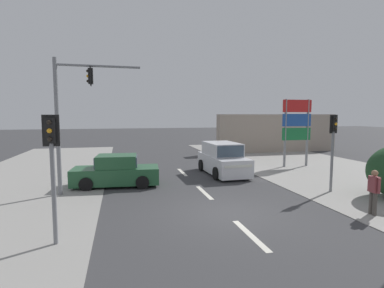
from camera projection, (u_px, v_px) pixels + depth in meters
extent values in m
plane|color=#3A3A3D|center=(227.00, 213.00, 10.82)|extent=(140.00, 140.00, 0.00)
cube|color=silver|center=(250.00, 235.00, 8.88)|extent=(0.20, 2.40, 0.01)
cube|color=silver|center=(204.00, 192.00, 13.72)|extent=(0.20, 2.40, 0.01)
cube|color=silver|center=(182.00, 172.00, 18.56)|extent=(0.20, 2.40, 0.01)
cube|color=gray|center=(384.00, 186.00, 14.85)|extent=(10.00, 44.00, 0.02)
cube|color=gray|center=(6.00, 198.00, 12.71)|extent=(8.00, 40.00, 0.02)
cylinder|color=slate|center=(58.00, 128.00, 13.01)|extent=(0.18, 0.18, 6.00)
cylinder|color=slate|center=(99.00, 66.00, 13.20)|extent=(3.60, 0.18, 0.11)
cube|color=black|center=(91.00, 76.00, 13.15)|extent=(0.20, 0.26, 0.68)
cube|color=black|center=(91.00, 76.00, 13.15)|extent=(0.05, 0.44, 0.84)
sphere|color=black|center=(88.00, 71.00, 13.10)|extent=(0.13, 0.13, 0.13)
sphere|color=orange|center=(88.00, 76.00, 13.12)|extent=(0.13, 0.13, 0.13)
sphere|color=black|center=(88.00, 81.00, 13.15)|extent=(0.13, 0.13, 0.13)
cylinder|color=slate|center=(332.00, 162.00, 13.72)|extent=(0.12, 0.12, 2.80)
cube|color=black|center=(334.00, 124.00, 13.55)|extent=(0.30, 0.25, 0.68)
cube|color=black|center=(334.00, 124.00, 13.55)|extent=(0.44, 0.13, 0.84)
sphere|color=black|center=(336.00, 119.00, 13.42)|extent=(0.13, 0.13, 0.13)
sphere|color=orange|center=(336.00, 124.00, 13.44)|extent=(0.13, 0.13, 0.13)
sphere|color=black|center=(336.00, 129.00, 13.46)|extent=(0.13, 0.13, 0.13)
cylinder|color=slate|center=(54.00, 195.00, 8.09)|extent=(0.12, 0.12, 2.80)
cube|color=black|center=(51.00, 131.00, 7.92)|extent=(0.28, 0.23, 0.68)
cube|color=black|center=(51.00, 131.00, 7.92)|extent=(0.44, 0.08, 0.84)
sphere|color=black|center=(49.00, 122.00, 7.78)|extent=(0.13, 0.13, 0.13)
sphere|color=orange|center=(49.00, 131.00, 7.80)|extent=(0.13, 0.13, 0.13)
sphere|color=black|center=(50.00, 139.00, 7.82)|extent=(0.13, 0.13, 0.13)
cylinder|color=slate|center=(285.00, 133.00, 20.24)|extent=(0.16, 0.16, 4.60)
cylinder|color=slate|center=(307.00, 133.00, 20.63)|extent=(0.16, 0.16, 4.60)
cube|color=red|center=(297.00, 106.00, 20.25)|extent=(2.10, 0.14, 0.84)
cube|color=#1E4793|center=(297.00, 120.00, 20.35)|extent=(2.10, 0.14, 0.84)
cube|color=#196B38|center=(296.00, 134.00, 20.44)|extent=(2.10, 0.14, 0.84)
cube|color=#A39384|center=(278.00, 133.00, 28.69)|extent=(12.00, 1.00, 3.60)
cube|color=#235633|center=(116.00, 175.00, 14.97)|extent=(4.32, 2.03, 0.80)
cube|color=#235633|center=(117.00, 161.00, 14.90)|extent=(2.02, 1.71, 0.62)
cube|color=#384756|center=(97.00, 162.00, 14.75)|extent=(0.17, 1.44, 0.53)
cube|color=#384756|center=(137.00, 161.00, 15.06)|extent=(0.17, 1.40, 0.50)
cube|color=white|center=(72.00, 173.00, 14.62)|extent=(0.15, 1.44, 0.14)
cylinder|color=black|center=(86.00, 184.00, 13.95)|extent=(0.65, 0.24, 0.64)
cylinder|color=black|center=(92.00, 177.00, 15.62)|extent=(0.65, 0.24, 0.64)
cylinder|color=black|center=(142.00, 182.00, 14.35)|extent=(0.65, 0.24, 0.64)
cylinder|color=black|center=(143.00, 175.00, 16.03)|extent=(0.65, 0.24, 0.64)
cube|color=silver|center=(223.00, 164.00, 17.89)|extent=(1.96, 4.55, 1.00)
cube|color=silver|center=(222.00, 149.00, 18.00)|extent=(1.79, 2.75, 0.76)
cube|color=#384756|center=(231.00, 152.00, 16.68)|extent=(1.58, 0.10, 0.65)
cube|color=#384756|center=(214.00, 147.00, 19.31)|extent=(1.55, 0.10, 0.61)
cube|color=white|center=(239.00, 166.00, 15.69)|extent=(1.56, 0.08, 0.14)
cylinder|color=black|center=(247.00, 172.00, 16.81)|extent=(0.24, 0.73, 0.72)
cylinder|color=black|center=(216.00, 173.00, 16.34)|extent=(0.24, 0.73, 0.72)
cylinder|color=black|center=(228.00, 164.00, 19.49)|extent=(0.24, 0.73, 0.72)
cylinder|color=black|center=(201.00, 165.00, 19.02)|extent=(0.24, 0.73, 0.72)
cylinder|color=#47423D|center=(375.00, 205.00, 10.49)|extent=(0.14, 0.14, 0.84)
cylinder|color=#47423D|center=(371.00, 203.00, 10.66)|extent=(0.14, 0.14, 0.84)
cube|color=brown|center=(374.00, 184.00, 10.51)|extent=(0.26, 0.38, 0.56)
sphere|color=#9E7051|center=(375.00, 173.00, 10.47)|extent=(0.22, 0.22, 0.22)
cylinder|color=brown|center=(379.00, 186.00, 10.27)|extent=(0.09, 0.09, 0.54)
cylinder|color=brown|center=(369.00, 183.00, 10.74)|extent=(0.09, 0.09, 0.54)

